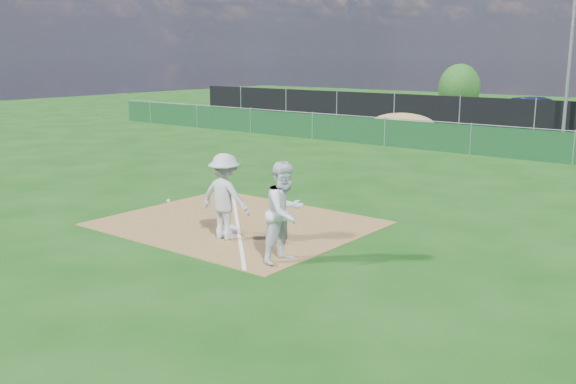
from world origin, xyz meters
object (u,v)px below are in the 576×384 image
(play_at_first, at_px, (225,197))
(car_mid, at_px, (536,112))
(tree_left, at_px, (459,88))
(first_base, at_px, (228,230))
(car_left, at_px, (434,108))
(light_pole, at_px, (570,55))
(runner, at_px, (285,212))

(play_at_first, xyz_separation_m, car_mid, (-2.08, 27.68, -0.16))
(play_at_first, height_order, tree_left, tree_left)
(first_base, height_order, car_left, car_left)
(car_left, bearing_deg, car_mid, -88.97)
(light_pole, distance_m, runner, 23.46)
(runner, bearing_deg, tree_left, 21.20)
(first_base, distance_m, play_at_first, 1.08)
(first_base, bearing_deg, car_left, 106.37)
(play_at_first, height_order, car_left, play_at_first)
(light_pole, bearing_deg, car_mid, 120.66)
(first_base, relative_size, play_at_first, 0.17)
(play_at_first, distance_m, tree_left, 34.04)
(car_mid, bearing_deg, runner, -154.69)
(car_mid, bearing_deg, tree_left, 70.57)
(first_base, bearing_deg, car_mid, 93.62)
(first_base, xyz_separation_m, tree_left, (-8.66, 32.36, 1.68))
(tree_left, bearing_deg, runner, -71.65)
(play_at_first, bearing_deg, car_mid, 94.30)
(car_left, height_order, tree_left, tree_left)
(tree_left, bearing_deg, first_base, -75.01)
(play_at_first, height_order, car_mid, play_at_first)
(light_pole, height_order, car_left, light_pole)
(first_base, distance_m, tree_left, 33.54)
(car_left, xyz_separation_m, car_mid, (6.22, 0.18, 0.13))
(first_base, relative_size, car_left, 0.10)
(light_pole, distance_m, car_mid, 6.47)
(play_at_first, relative_size, car_left, 0.62)
(car_left, bearing_deg, light_pole, -117.77)
(tree_left, bearing_deg, car_mid, -36.48)
(first_base, bearing_deg, light_pole, 87.07)
(runner, bearing_deg, play_at_first, 81.51)
(car_left, relative_size, tree_left, 1.17)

